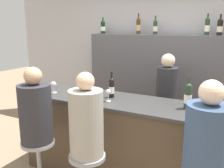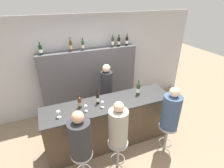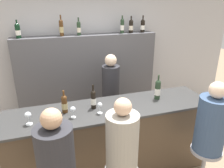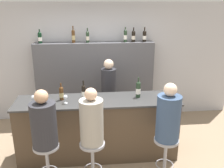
{
  "view_description": "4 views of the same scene",
  "coord_description": "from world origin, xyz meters",
  "px_view_note": "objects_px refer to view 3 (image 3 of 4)",
  "views": [
    {
      "loc": [
        1.15,
        -2.25,
        1.91
      ],
      "look_at": [
        -0.15,
        0.24,
        1.25
      ],
      "focal_mm": 40.0,
      "sensor_mm": 36.0,
      "label": 1
    },
    {
      "loc": [
        -1.09,
        -2.45,
        2.99
      ],
      "look_at": [
        0.08,
        0.37,
        1.43
      ],
      "focal_mm": 28.0,
      "sensor_mm": 36.0,
      "label": 2
    },
    {
      "loc": [
        -0.78,
        -2.08,
        2.36
      ],
      "look_at": [
        -0.02,
        0.25,
        1.4
      ],
      "focal_mm": 35.0,
      "sensor_mm": 36.0,
      "label": 3
    },
    {
      "loc": [
        -0.12,
        -3.52,
        2.6
      ],
      "look_at": [
        0.25,
        0.4,
        1.29
      ],
      "focal_mm": 40.0,
      "sensor_mm": 36.0,
      "label": 4
    }
  ],
  "objects_px": {
    "wine_glass_0": "(28,116)",
    "guest_seated_right": "(212,122)",
    "bartender": "(111,101)",
    "bar_stool_right": "(205,159)",
    "wine_bottle_counter_1": "(93,99)",
    "wine_bottle_backbar_3": "(122,26)",
    "wine_bottle_backbar_2": "(79,28)",
    "wine_bottle_backbar_4": "(131,26)",
    "wine_bottle_backbar_0": "(18,31)",
    "wine_glass_2": "(100,105)",
    "wine_bottle_backbar_5": "(143,26)",
    "guest_seated_middle": "(122,141)",
    "wine_bottle_counter_0": "(64,104)",
    "wine_glass_1": "(73,110)",
    "wine_bottle_counter_2": "(158,89)",
    "guest_seated_left": "(55,155)",
    "wine_bottle_backbar_1": "(61,28)"
  },
  "relations": [
    {
      "from": "wine_glass_1",
      "to": "guest_seated_left",
      "type": "distance_m",
      "value": 0.65
    },
    {
      "from": "bar_stool_right",
      "to": "wine_bottle_backbar_0",
      "type": "bearing_deg",
      "value": 135.03
    },
    {
      "from": "wine_bottle_counter_2",
      "to": "guest_seated_right",
      "type": "distance_m",
      "value": 0.81
    },
    {
      "from": "wine_bottle_counter_1",
      "to": "wine_bottle_backbar_2",
      "type": "bearing_deg",
      "value": 86.14
    },
    {
      "from": "wine_bottle_counter_0",
      "to": "bartender",
      "type": "xyz_separation_m",
      "value": [
        0.84,
        0.77,
        -0.45
      ]
    },
    {
      "from": "wine_glass_1",
      "to": "guest_seated_middle",
      "type": "distance_m",
      "value": 0.72
    },
    {
      "from": "wine_bottle_counter_0",
      "to": "wine_glass_1",
      "type": "distance_m",
      "value": 0.18
    },
    {
      "from": "guest_seated_middle",
      "to": "wine_glass_0",
      "type": "bearing_deg",
      "value": 146.81
    },
    {
      "from": "wine_bottle_counter_0",
      "to": "guest_seated_middle",
      "type": "bearing_deg",
      "value": -57.27
    },
    {
      "from": "wine_bottle_counter_0",
      "to": "wine_bottle_counter_2",
      "type": "bearing_deg",
      "value": -0.0
    },
    {
      "from": "wine_glass_1",
      "to": "bar_stool_right",
      "type": "height_order",
      "value": "wine_glass_1"
    },
    {
      "from": "wine_bottle_counter_0",
      "to": "guest_seated_middle",
      "type": "xyz_separation_m",
      "value": [
        0.48,
        -0.74,
        -0.15
      ]
    },
    {
      "from": "wine_glass_0",
      "to": "wine_glass_2",
      "type": "height_order",
      "value": "wine_glass_0"
    },
    {
      "from": "wine_glass_2",
      "to": "guest_seated_left",
      "type": "distance_m",
      "value": 0.84
    },
    {
      "from": "wine_bottle_backbar_1",
      "to": "bartender",
      "type": "distance_m",
      "value": 1.49
    },
    {
      "from": "guest_seated_middle",
      "to": "bartender",
      "type": "relative_size",
      "value": 0.54
    },
    {
      "from": "guest_seated_left",
      "to": "wine_bottle_backbar_3",
      "type": "bearing_deg",
      "value": 55.72
    },
    {
      "from": "wine_bottle_counter_1",
      "to": "bartender",
      "type": "xyz_separation_m",
      "value": [
        0.48,
        0.77,
        -0.46
      ]
    },
    {
      "from": "wine_bottle_backbar_4",
      "to": "guest_seated_middle",
      "type": "distance_m",
      "value": 2.45
    },
    {
      "from": "wine_bottle_backbar_2",
      "to": "guest_seated_right",
      "type": "height_order",
      "value": "wine_bottle_backbar_2"
    },
    {
      "from": "wine_bottle_counter_1",
      "to": "bar_stool_right",
      "type": "distance_m",
      "value": 1.57
    },
    {
      "from": "wine_bottle_counter_0",
      "to": "wine_bottle_counter_2",
      "type": "xyz_separation_m",
      "value": [
        1.28,
        -0.0,
        0.03
      ]
    },
    {
      "from": "wine_bottle_backbar_0",
      "to": "wine_glass_2",
      "type": "height_order",
      "value": "wine_bottle_backbar_0"
    },
    {
      "from": "wine_glass_0",
      "to": "guest_seated_middle",
      "type": "distance_m",
      "value": 1.08
    },
    {
      "from": "wine_bottle_counter_2",
      "to": "bar_stool_right",
      "type": "bearing_deg",
      "value": -68.25
    },
    {
      "from": "wine_bottle_backbar_4",
      "to": "wine_glass_1",
      "type": "relative_size",
      "value": 2.15
    },
    {
      "from": "wine_glass_1",
      "to": "bar_stool_right",
      "type": "relative_size",
      "value": 0.21
    },
    {
      "from": "wine_bottle_counter_1",
      "to": "wine_glass_0",
      "type": "relative_size",
      "value": 2.1
    },
    {
      "from": "wine_bottle_backbar_5",
      "to": "wine_glass_1",
      "type": "distance_m",
      "value": 2.3
    },
    {
      "from": "wine_glass_0",
      "to": "guest_seated_right",
      "type": "bearing_deg",
      "value": -16.35
    },
    {
      "from": "wine_bottle_backbar_4",
      "to": "bartender",
      "type": "height_order",
      "value": "wine_bottle_backbar_4"
    },
    {
      "from": "wine_bottle_counter_0",
      "to": "wine_bottle_backbar_5",
      "type": "distance_m",
      "value": 2.26
    },
    {
      "from": "wine_bottle_backbar_2",
      "to": "wine_bottle_backbar_4",
      "type": "xyz_separation_m",
      "value": [
        0.96,
        0.0,
        0.0
      ]
    },
    {
      "from": "wine_bottle_counter_1",
      "to": "bartender",
      "type": "height_order",
      "value": "bartender"
    },
    {
      "from": "wine_bottle_counter_0",
      "to": "bar_stool_right",
      "type": "xyz_separation_m",
      "value": [
        1.58,
        -0.74,
        -0.65
      ]
    },
    {
      "from": "wine_bottle_backbar_0",
      "to": "guest_seated_middle",
      "type": "xyz_separation_m",
      "value": [
        0.99,
        -2.09,
        -0.87
      ]
    },
    {
      "from": "wine_bottle_backbar_4",
      "to": "wine_bottle_counter_1",
      "type": "bearing_deg",
      "value": -128.07
    },
    {
      "from": "wine_bottle_backbar_3",
      "to": "wine_bottle_backbar_5",
      "type": "height_order",
      "value": "wine_bottle_backbar_3"
    },
    {
      "from": "wine_bottle_backbar_0",
      "to": "wine_bottle_backbar_2",
      "type": "bearing_deg",
      "value": -0.0
    },
    {
      "from": "wine_bottle_counter_2",
      "to": "wine_glass_1",
      "type": "distance_m",
      "value": 1.21
    },
    {
      "from": "bartender",
      "to": "bar_stool_right",
      "type": "bearing_deg",
      "value": -64.21
    },
    {
      "from": "wine_glass_0",
      "to": "wine_bottle_backbar_5",
      "type": "bearing_deg",
      "value": 36.01
    },
    {
      "from": "wine_bottle_counter_1",
      "to": "wine_bottle_backbar_3",
      "type": "height_order",
      "value": "wine_bottle_backbar_3"
    },
    {
      "from": "wine_bottle_backbar_0",
      "to": "wine_bottle_backbar_5",
      "type": "relative_size",
      "value": 0.93
    },
    {
      "from": "guest_seated_left",
      "to": "wine_bottle_backbar_2",
      "type": "bearing_deg",
      "value": 73.14
    },
    {
      "from": "wine_glass_0",
      "to": "bartender",
      "type": "xyz_separation_m",
      "value": [
        1.26,
        0.93,
        -0.44
      ]
    },
    {
      "from": "wine_bottle_backbar_0",
      "to": "wine_bottle_backbar_2",
      "type": "distance_m",
      "value": 0.97
    },
    {
      "from": "wine_bottle_backbar_0",
      "to": "wine_glass_2",
      "type": "distance_m",
      "value": 1.91
    },
    {
      "from": "wine_bottle_backbar_3",
      "to": "wine_glass_0",
      "type": "distance_m",
      "value": 2.36
    },
    {
      "from": "bar_stool_right",
      "to": "wine_bottle_backbar_2",
      "type": "bearing_deg",
      "value": 118.23
    }
  ]
}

